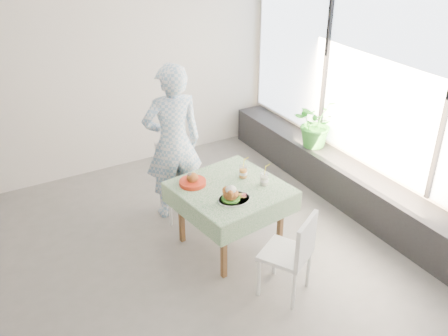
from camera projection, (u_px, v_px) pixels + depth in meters
floor at (141, 281)px, 5.00m from camera, size 6.00×6.00×0.00m
wall_back at (58, 78)px, 6.25m from camera, size 6.00×0.02×2.80m
wall_right at (380, 97)px, 5.65m from camera, size 0.02×5.00×2.80m
window_pane at (381, 76)px, 5.52m from camera, size 0.01×4.80×2.18m
window_ledge at (354, 189)px, 6.11m from camera, size 0.40×4.80×0.50m
cafe_table at (230, 209)px, 5.31m from camera, size 1.17×1.17×0.74m
chair_far at (180, 193)px, 5.96m from camera, size 0.47×0.47×0.90m
chair_near at (286, 269)px, 4.74m from camera, size 0.57×0.57×0.89m
diner at (173, 143)px, 5.67m from camera, size 0.73×0.53×1.87m
main_dish at (232, 196)px, 4.91m from camera, size 0.33×0.33×0.17m
juice_cup_orange at (243, 172)px, 5.33m from camera, size 0.09×0.09×0.26m
juice_cup_lemonade at (264, 179)px, 5.19m from camera, size 0.09×0.09×0.26m
second_dish at (193, 181)px, 5.20m from camera, size 0.28×0.28×0.13m
potted_plant at (315, 123)px, 6.46m from camera, size 0.76×0.73×0.65m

